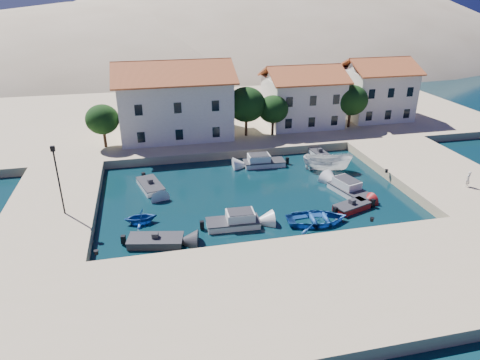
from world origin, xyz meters
name	(u,v)px	position (x,y,z in m)	size (l,w,h in m)	color
ground	(284,248)	(0.00, 0.00, 0.00)	(400.00, 400.00, 0.00)	black
quay_south	(312,290)	(0.00, -6.00, 0.50)	(52.00, 12.00, 1.00)	tan
quay_east	(433,172)	(20.50, 10.00, 0.50)	(11.00, 20.00, 1.00)	tan
quay_west	(52,209)	(-19.00, 10.00, 0.50)	(8.00, 20.00, 1.00)	tan
quay_north	(222,115)	(2.00, 38.00, 0.50)	(80.00, 36.00, 1.00)	tan
hills	(230,113)	(20.64, 123.62, -23.40)	(254.00, 176.00, 99.00)	tan
building_left	(174,98)	(-6.00, 28.00, 5.94)	(14.70, 9.45, 9.70)	beige
building_mid	(302,95)	(12.00, 29.00, 5.22)	(10.50, 8.40, 8.30)	beige
building_right	(377,88)	(24.00, 30.00, 5.47)	(9.45, 8.40, 8.80)	beige
trees	(258,107)	(4.51, 25.46, 4.84)	(37.30, 5.30, 6.45)	#382314
lamppost	(57,174)	(-17.50, 8.00, 4.75)	(0.35, 0.25, 6.22)	black
bollards	(301,209)	(2.80, 3.87, 1.15)	(29.36, 9.56, 0.30)	black
motorboat_grey_sw	(156,241)	(-9.96, 2.84, 0.29)	(4.73, 2.82, 1.25)	#2E2D32
cabin_cruiser_south	(233,222)	(-3.27, 4.20, 0.48)	(4.69, 2.14, 1.60)	silver
rowboat_south	(317,223)	(4.11, 3.22, 0.00)	(3.86, 5.41, 1.12)	#1C4D9B
motorboat_red_se	(352,207)	(8.21, 4.80, 0.30)	(3.89, 2.68, 1.25)	maroon
cabin_cruiser_east	(351,190)	(9.56, 7.74, 0.48)	(3.35, 5.47, 1.60)	silver
boat_east	(327,170)	(9.75, 14.14, 0.00)	(2.07, 5.50, 2.13)	silver
motorboat_white_ne	(320,154)	(10.62, 18.44, 0.30)	(1.83, 3.40, 1.25)	silver
rowboat_west	(141,223)	(-11.09, 6.61, 0.00)	(2.44, 2.82, 1.49)	#1C4D9B
motorboat_white_west	(151,186)	(-10.01, 13.68, 0.29)	(2.95, 4.68, 1.25)	silver
cabin_cruiser_north	(264,162)	(3.16, 17.08, 0.48)	(4.83, 2.19, 1.60)	silver
pedestrian	(468,179)	(20.58, 5.05, 1.80)	(0.58, 0.38, 1.60)	silver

